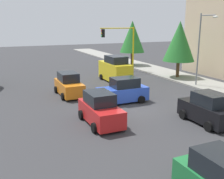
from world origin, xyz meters
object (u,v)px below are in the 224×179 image
(tree_roadside_mid, at_px, (179,41))
(car_orange, at_px, (69,85))
(traffic_signal_far_left, at_px, (121,41))
(delivery_van_yellow, at_px, (115,70))
(tree_roadside_far, at_px, (132,37))
(car_red, at_px, (100,110))
(car_black, at_px, (208,109))
(car_blue, at_px, (123,91))
(street_lamp_curbside, at_px, (202,42))

(tree_roadside_mid, bearing_deg, car_orange, -80.79)
(traffic_signal_far_left, height_order, delivery_van_yellow, traffic_signal_far_left)
(tree_roadside_far, xyz_separation_m, car_red, (19.53, -12.72, -3.31))
(car_black, xyz_separation_m, car_orange, (-10.08, -6.11, 0.00))
(traffic_signal_far_left, bearing_deg, car_red, -29.84)
(car_blue, xyz_separation_m, car_orange, (-3.86, -3.32, 0.00))
(car_blue, distance_m, car_orange, 5.09)
(tree_roadside_far, relative_size, car_black, 1.73)
(car_orange, bearing_deg, car_black, 31.22)
(car_blue, height_order, car_orange, same)
(tree_roadside_mid, relative_size, car_orange, 1.54)
(traffic_signal_far_left, distance_m, tree_roadside_mid, 7.39)
(traffic_signal_far_left, relative_size, car_black, 1.52)
(street_lamp_curbside, relative_size, delivery_van_yellow, 1.46)
(street_lamp_curbside, bearing_deg, traffic_signal_far_left, -161.35)
(car_red, xyz_separation_m, car_orange, (-7.39, 0.01, 0.00))
(delivery_van_yellow, xyz_separation_m, car_red, (10.84, -6.02, -0.39))
(tree_roadside_mid, xyz_separation_m, car_red, (9.53, -13.22, -3.24))
(traffic_signal_far_left, bearing_deg, delivery_van_yellow, -31.65)
(tree_roadside_far, height_order, car_blue, tree_roadside_far)
(street_lamp_curbside, bearing_deg, car_blue, -79.95)
(tree_roadside_far, bearing_deg, car_orange, -46.31)
(tree_roadside_far, height_order, car_black, tree_roadside_far)
(car_blue, bearing_deg, tree_roadside_far, 149.60)
(street_lamp_curbside, bearing_deg, tree_roadside_mid, 169.67)
(tree_roadside_mid, bearing_deg, delivery_van_yellow, -100.27)
(tree_roadside_far, height_order, car_orange, tree_roadside_far)
(tree_roadside_mid, height_order, car_red, tree_roadside_mid)
(car_red, bearing_deg, tree_roadside_far, 146.93)
(tree_roadside_mid, height_order, car_blue, tree_roadside_mid)
(delivery_van_yellow, height_order, car_orange, delivery_van_yellow)
(car_red, height_order, car_orange, same)
(delivery_van_yellow, bearing_deg, street_lamp_curbside, 48.34)
(car_red, bearing_deg, car_orange, 179.93)
(traffic_signal_far_left, relative_size, car_blue, 1.44)
(car_red, bearing_deg, street_lamp_curbside, 112.50)
(traffic_signal_far_left, distance_m, car_black, 18.70)
(car_black, relative_size, car_blue, 0.94)
(street_lamp_curbside, bearing_deg, car_black, -38.79)
(car_orange, bearing_deg, tree_roadside_mid, 99.21)
(tree_roadside_far, bearing_deg, traffic_signal_far_left, -43.58)
(traffic_signal_far_left, distance_m, delivery_van_yellow, 6.15)
(traffic_signal_far_left, relative_size, street_lamp_curbside, 0.81)
(tree_roadside_mid, distance_m, car_blue, 12.01)
(tree_roadside_far, distance_m, car_black, 23.42)
(traffic_signal_far_left, bearing_deg, tree_roadside_mid, 35.67)
(street_lamp_curbside, distance_m, car_red, 13.88)
(tree_roadside_mid, height_order, car_black, tree_roadside_mid)
(car_red, height_order, car_blue, same)
(street_lamp_curbside, relative_size, car_black, 1.88)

